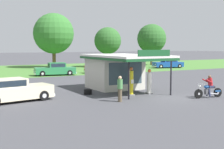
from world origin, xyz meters
TOP-DOWN VIEW (x-y plane):
  - ground_plane at (0.00, 0.00)m, footprint 300.00×300.00m
  - grass_verge_strip at (0.00, 30.00)m, footprint 120.00×24.00m
  - service_station_kiosk at (-0.99, 5.41)m, footprint 4.53×7.73m
  - gas_pump_nearside at (-1.80, 1.92)m, footprint 0.44×0.44m
  - gas_pump_offside at (-0.18, 1.92)m, footprint 0.44×0.44m
  - motorcycle_with_rider at (2.43, -1.52)m, footprint 2.27×0.71m
  - featured_classic_sedan at (-9.79, 3.44)m, footprint 5.11×2.56m
  - parked_car_second_row_spare at (5.20, 19.77)m, footprint 5.03×2.10m
  - parked_car_back_row_right at (-1.60, 19.55)m, footprint 5.22×2.56m
  - parked_car_back_row_centre at (18.83, 23.01)m, footprint 5.35×2.91m
  - bystander_strolling_foreground at (-3.81, 0.11)m, footprint 0.34×0.34m
  - tree_oak_far_left at (11.04, 29.52)m, footprint 4.56×4.56m
  - tree_oak_far_right at (2.62, 32.67)m, footprint 6.68×6.68m
  - tree_oak_left at (21.00, 30.59)m, footprint 5.44×5.44m
  - spare_tire_stack at (-4.34, 3.92)m, footprint 0.60×0.60m

SIDE VIEW (x-z plane):
  - ground_plane at x=0.00m, z-range 0.00..0.00m
  - grass_verge_strip at x=0.00m, z-range 0.00..0.01m
  - spare_tire_stack at x=-4.34m, z-range 0.00..0.36m
  - motorcycle_with_rider at x=2.43m, z-range -0.14..1.44m
  - parked_car_back_row_right at x=-1.60m, z-range -0.07..1.47m
  - featured_classic_sedan at x=-9.79m, z-range -0.06..1.47m
  - parked_car_second_row_spare at x=5.20m, z-range -0.06..1.50m
  - parked_car_back_row_centre at x=18.83m, z-range -0.07..1.51m
  - gas_pump_offside at x=-0.18m, z-range -0.08..1.79m
  - bystander_strolling_foreground at x=-3.81m, z-range 0.05..1.73m
  - gas_pump_nearside at x=-1.80m, z-range -0.08..2.00m
  - service_station_kiosk at x=-0.99m, z-range 0.02..3.36m
  - tree_oak_far_left at x=11.04m, z-range 1.08..7.84m
  - tree_oak_left at x=21.00m, z-range 1.11..8.81m
  - tree_oak_far_right at x=2.62m, z-range 1.14..10.12m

